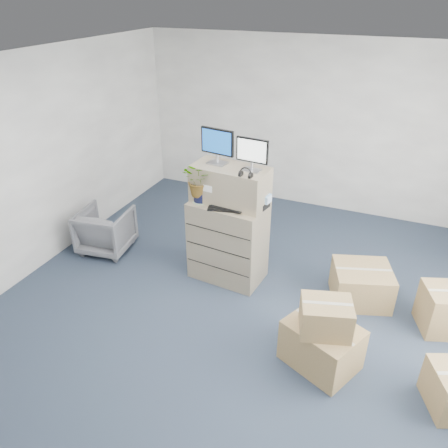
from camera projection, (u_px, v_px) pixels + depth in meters
The scene contains 16 objects.
ground at pixel (239, 328), 5.00m from camera, with size 7.00×7.00×0.00m, color #212E3C.
wall_back at pixel (318, 127), 7.15m from camera, with size 6.00×0.02×2.80m, color #B5B1AC.
filing_cabinet_lower at pixel (228, 241), 5.65m from camera, with size 0.93×0.57×1.08m, color gray.
filing_cabinet_upper at pixel (230, 185), 5.31m from camera, with size 0.93×0.46×0.46m, color gray.
monitor_left at pixel (217, 144), 5.18m from camera, with size 0.44×0.20×0.43m.
monitor_right at pixel (252, 153), 4.99m from camera, with size 0.40×0.17×0.39m.
headphones at pixel (246, 173), 4.92m from camera, with size 0.15×0.15×0.02m, color black.
keyboard at pixel (227, 208), 5.25m from camera, with size 0.46×0.19×0.02m, color black.
mouse at pixel (251, 211), 5.17m from camera, with size 0.10×0.06×0.03m, color silver.
water_bottle at pixel (237, 193), 5.32m from camera, with size 0.08×0.08×0.28m, color #989CA1.
phone_dock at pixel (228, 197), 5.43m from camera, with size 0.07×0.06×0.15m.
external_drive at pixel (259, 204), 5.29m from camera, with size 0.23×0.17×0.07m, color black.
tissue_box at pixel (260, 197), 5.27m from camera, with size 0.26×0.13×0.10m, color #4091DB.
potted_plant at pixel (200, 184), 5.31m from camera, with size 0.51×0.53×0.42m.
office_chair at pixel (106, 228), 6.32m from camera, with size 0.69×0.64×0.71m, color slate.
cardboard_boxes at pixel (388, 323), 4.68m from camera, with size 2.14×2.03×0.82m.
Camera 1 is at (1.33, -3.57, 3.46)m, focal length 35.00 mm.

